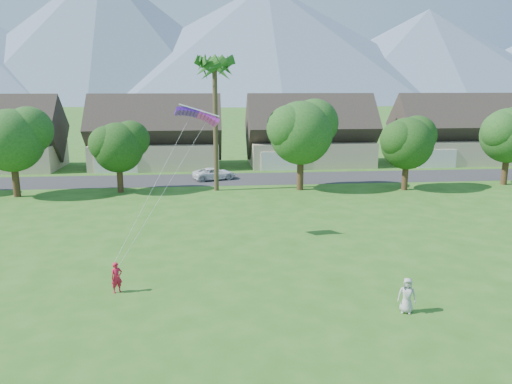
{
  "coord_description": "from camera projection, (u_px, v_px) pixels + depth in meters",
  "views": [
    {
      "loc": [
        -2.75,
        -18.34,
        10.01
      ],
      "look_at": [
        0.0,
        10.0,
        3.8
      ],
      "focal_mm": 35.0,
      "sensor_mm": 36.0,
      "label": 1
    }
  ],
  "objects": [
    {
      "name": "kite_flyer",
      "position": [
        117.0,
        277.0,
        24.26
      ],
      "size": [
        0.67,
        0.6,
        1.54
      ],
      "primitive_type": "imported",
      "rotation": [
        0.0,
        0.0,
        0.52
      ],
      "color": "red",
      "rests_on": "ground"
    },
    {
      "name": "parked_car",
      "position": [
        214.0,
        174.0,
        52.95
      ],
      "size": [
        4.99,
        3.42,
        1.27
      ],
      "primitive_type": "imported",
      "rotation": [
        0.0,
        0.0,
        1.89
      ],
      "color": "white",
      "rests_on": "ground"
    },
    {
      "name": "mountain_ridge",
      "position": [
        230.0,
        47.0,
        267.86
      ],
      "size": [
        540.0,
        240.0,
        70.0
      ],
      "color": "slate",
      "rests_on": "ground"
    },
    {
      "name": "parafoil_kite",
      "position": [
        198.0,
        114.0,
        31.06
      ],
      "size": [
        2.76,
        1.1,
        0.5
      ],
      "rotation": [
        0.0,
        0.0,
        0.08
      ],
      "color": "#5A18B5",
      "rests_on": "ground"
    },
    {
      "name": "street",
      "position": [
        234.0,
        179.0,
        53.28
      ],
      "size": [
        90.0,
        7.0,
        0.01
      ],
      "primitive_type": "cube",
      "color": "#2D2D30",
      "rests_on": "ground"
    },
    {
      "name": "ground",
      "position": [
        280.0,
        336.0,
        20.22
      ],
      "size": [
        500.0,
        500.0,
        0.0
      ],
      "primitive_type": "plane",
      "color": "#2D6019",
      "rests_on": "ground"
    },
    {
      "name": "fan_palm",
      "position": [
        214.0,
        63.0,
        45.23
      ],
      "size": [
        3.0,
        3.0,
        13.8
      ],
      "color": "#4C3D26",
      "rests_on": "ground"
    },
    {
      "name": "houses_row",
      "position": [
        234.0,
        138.0,
        61.35
      ],
      "size": [
        72.75,
        8.19,
        8.86
      ],
      "color": "beige",
      "rests_on": "ground"
    },
    {
      "name": "watcher",
      "position": [
        407.0,
        295.0,
        22.11
      ],
      "size": [
        0.92,
        0.77,
        1.62
      ],
      "primitive_type": "imported",
      "rotation": [
        0.0,
        0.0,
        -0.37
      ],
      "color": "#B2B3AE",
      "rests_on": "ground"
    },
    {
      "name": "tree_row",
      "position": [
        225.0,
        140.0,
        46.22
      ],
      "size": [
        62.27,
        6.67,
        8.45
      ],
      "color": "#47301C",
      "rests_on": "ground"
    }
  ]
}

